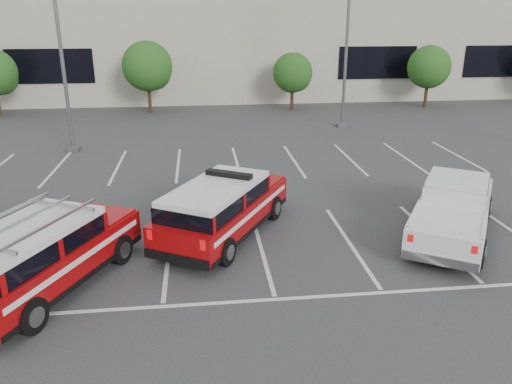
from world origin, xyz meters
The scene contains 11 objects.
ground centered at (0.00, 0.00, 0.00)m, with size 120.00×120.00×0.00m, color #353537.
stall_markings centered at (0.00, 4.50, 0.01)m, with size 23.00×15.00×0.01m, color silver.
convention_building centered at (0.18, 31.86, 4.72)m, with size 60.00×16.99×13.20m.
tree_mid_left centered at (-4.91, 22.05, 3.04)m, with size 3.37×3.37×4.85m.
tree_mid_right centered at (5.09, 22.05, 2.50)m, with size 2.77×2.77×3.99m.
tree_right centered at (15.09, 22.05, 2.77)m, with size 3.07×3.07×4.42m.
light_pole_left centered at (-8.00, 12.00, 5.19)m, with size 0.90×0.60×10.24m.
light_pole_mid centered at (7.00, 16.00, 5.19)m, with size 0.90×0.60×10.24m.
fire_chief_suv centered at (-1.06, 0.98, 0.80)m, with size 4.54×5.81×1.95m.
white_pickup centered at (5.99, 0.23, 0.70)m, with size 4.73×5.86×1.75m.
ladder_suv centered at (-5.62, -1.69, 0.83)m, with size 4.16×5.66×2.08m.
Camera 1 is at (-1.68, -13.22, 6.55)m, focal length 35.00 mm.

